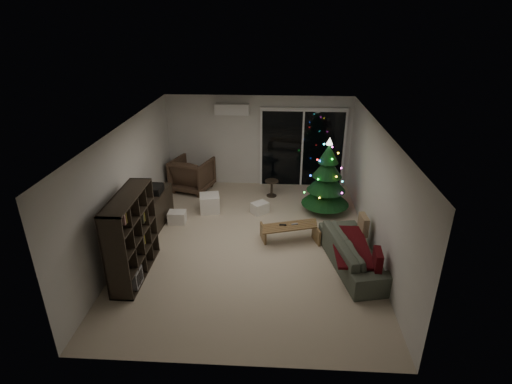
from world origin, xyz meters
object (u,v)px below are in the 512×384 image
bookshelf (121,236)px  coffee_table (290,233)px  armchair (192,174)px  christmas_tree (327,176)px  media_cabinet (155,207)px  sofa (355,252)px

bookshelf → coffee_table: bearing=18.9°
armchair → coffee_table: armchair is taller
bookshelf → armchair: size_ratio=1.61×
christmas_tree → armchair: bearing=162.3°
media_cabinet → armchair: 1.96m
sofa → media_cabinet: bearing=58.3°
armchair → coffee_table: 3.67m
christmas_tree → coffee_table: bearing=-121.1°
armchair → sofa: bearing=155.5°
armchair → christmas_tree: (3.49, -1.11, 0.48)m
bookshelf → armchair: bookshelf is taller
sofa → christmas_tree: christmas_tree is taller
media_cabinet → sofa: size_ratio=0.58×
armchair → christmas_tree: bearing=179.6°
bookshelf → christmas_tree: bearing=30.7°
bookshelf → sofa: bookshelf is taller
media_cabinet → christmas_tree: bearing=14.2°
armchair → christmas_tree: size_ratio=0.53×
media_cabinet → christmas_tree: 4.08m
coffee_table → media_cabinet: bearing=150.6°
sofa → coffee_table: 1.49m
bookshelf → sofa: (4.30, 0.48, -0.50)m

